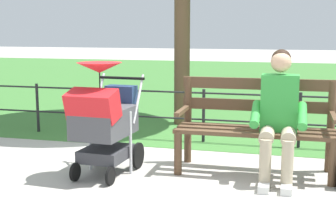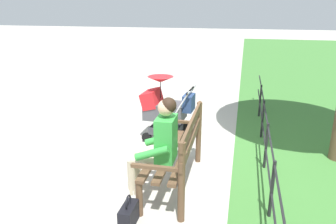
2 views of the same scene
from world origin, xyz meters
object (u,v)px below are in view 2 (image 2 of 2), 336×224
object	(u,v)px
stroller	(165,108)
handbag	(129,215)
park_bench	(179,149)
person_on_bench	(158,144)

from	to	relation	value
stroller	handbag	size ratio (longest dim) A/B	3.11
park_bench	person_on_bench	xyz separation A→B (m)	(-0.24, 0.22, 0.15)
person_on_bench	handbag	bearing A→B (deg)	168.77
park_bench	handbag	bearing A→B (deg)	159.00
person_on_bench	park_bench	bearing A→B (deg)	-43.45
stroller	park_bench	bearing A→B (deg)	-159.72
park_bench	stroller	world-z (taller)	stroller
person_on_bench	stroller	world-z (taller)	person_on_bench
stroller	handbag	world-z (taller)	stroller
park_bench	stroller	bearing A→B (deg)	20.28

